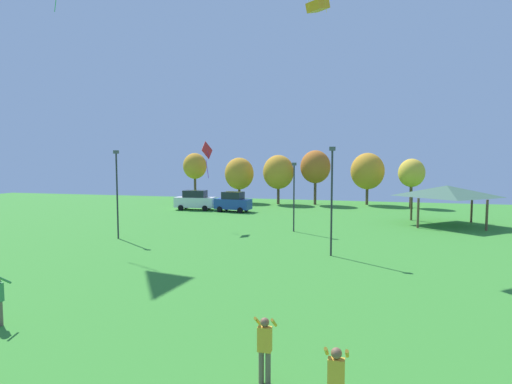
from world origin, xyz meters
TOP-DOWN VIEW (x-y plane):
  - person_standing_mid_field at (2.04, 8.56)m, footprint 0.52×0.53m
  - person_standing_far_right at (0.16, 9.83)m, footprint 0.52×0.52m
  - kite_flying_1 at (-10.32, 32.35)m, footprint 0.45×1.55m
  - parked_car_leftmost at (-16.58, 44.13)m, footprint 4.87×2.28m
  - parked_car_second_from_left at (-11.64, 43.54)m, footprint 4.29×2.34m
  - park_pavilion at (10.03, 39.23)m, footprint 6.92×6.10m
  - light_post_1 at (-2.77, 32.37)m, footprint 0.36×0.20m
  - light_post_2 at (0.80, 24.56)m, footprint 0.36×0.20m
  - light_post_3 at (-14.97, 26.04)m, footprint 0.36×0.20m
  - treeline_tree_0 at (-20.65, 53.56)m, footprint 3.38×3.38m
  - treeline_tree_1 at (-13.96, 53.55)m, footprint 4.05×4.05m
  - treeline_tree_2 at (-8.26, 52.94)m, footprint 4.16×4.16m
  - treeline_tree_3 at (-3.37, 53.62)m, footprint 3.99×3.99m
  - treeline_tree_4 at (3.35, 55.17)m, footprint 4.40×4.40m
  - treeline_tree_5 at (8.63, 53.23)m, footprint 3.21×3.21m

SIDE VIEW (x-z plane):
  - person_standing_far_right at x=0.16m, z-range 0.12..1.92m
  - person_standing_mid_field at x=2.04m, z-range 0.12..1.96m
  - parked_car_second_from_left at x=-11.64m, z-range -0.01..2.28m
  - parked_car_leftmost at x=-16.58m, z-range -0.01..2.32m
  - park_pavilion at x=10.03m, z-range 1.28..4.88m
  - light_post_1 at x=-2.77m, z-range 0.39..6.06m
  - light_post_3 at x=-14.97m, z-range 0.40..6.97m
  - light_post_2 at x=0.80m, z-range 0.40..7.04m
  - treeline_tree_1 at x=-13.96m, z-range 0.91..7.21m
  - treeline_tree_5 at x=8.63m, z-range 1.26..7.37m
  - treeline_tree_2 at x=-8.26m, z-range 1.01..7.65m
  - treeline_tree_4 at x=3.35m, z-range 1.02..7.91m
  - treeline_tree_3 at x=-3.37m, z-range 1.41..8.65m
  - treeline_tree_0 at x=-20.65m, z-range 1.59..8.56m
  - kite_flying_1 at x=-10.32m, z-range 4.98..8.16m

